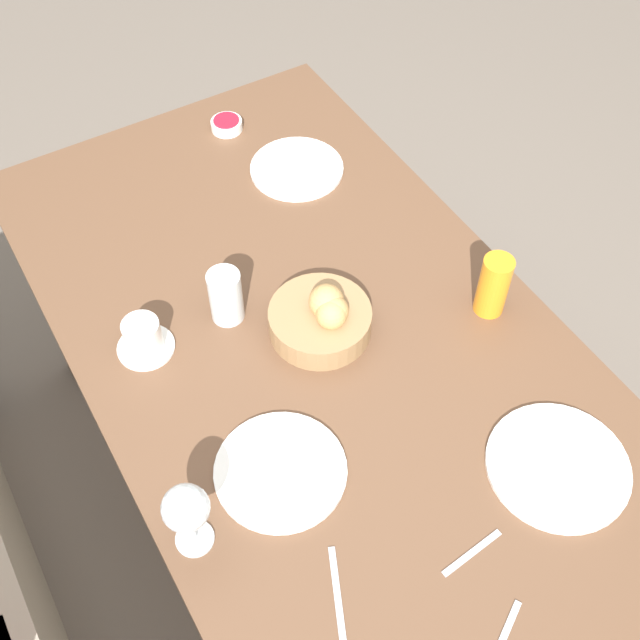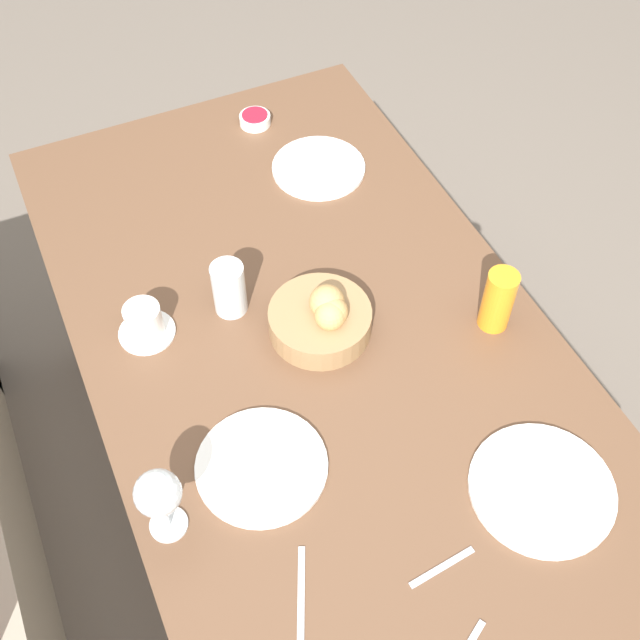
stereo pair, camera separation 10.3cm
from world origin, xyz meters
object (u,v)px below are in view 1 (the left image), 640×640
object	(u,v)px
juice_glass	(493,285)
jam_bowl_berry	(227,125)
water_tumbler	(226,296)
wine_glass	(186,510)
knife_silver	(338,597)
spoon_coffee	(472,553)
bread_basket	(322,318)
coffee_cup	(143,338)
plate_far_center	(280,471)
plate_near_left	(558,466)
plate_near_right	(297,169)

from	to	relation	value
juice_glass	jam_bowl_berry	xyz separation A→B (m)	(0.77, 0.20, -0.06)
water_tumbler	wine_glass	world-z (taller)	wine_glass
knife_silver	spoon_coffee	distance (m)	0.23
bread_basket	coffee_cup	size ratio (longest dim) A/B	1.80
plate_far_center	spoon_coffee	distance (m)	0.34
plate_near_left	wine_glass	bearing A→B (deg)	71.17
bread_basket	juice_glass	distance (m)	0.34
bread_basket	water_tumbler	bearing A→B (deg)	47.95
bread_basket	coffee_cup	xyz separation A→B (m)	(0.14, 0.31, -0.01)
bread_basket	knife_silver	bearing A→B (deg)	151.70
bread_basket	jam_bowl_berry	xyz separation A→B (m)	(0.65, -0.12, -0.03)
juice_glass	water_tumbler	size ratio (longest dim) A/B	1.17
knife_silver	plate_near_right	bearing A→B (deg)	-26.10
water_tumbler	knife_silver	world-z (taller)	water_tumbler
water_tumbler	spoon_coffee	distance (m)	0.65
plate_near_left	spoon_coffee	distance (m)	0.23
bread_basket	plate_near_left	distance (m)	0.51
coffee_cup	bread_basket	bearing A→B (deg)	-113.36
water_tumbler	coffee_cup	bearing A→B (deg)	87.31
coffee_cup	plate_near_left	bearing A→B (deg)	-139.68
coffee_cup	plate_far_center	bearing A→B (deg)	-165.51
wine_glass	knife_silver	xyz separation A→B (m)	(-0.20, -0.15, -0.11)
plate_near_right	coffee_cup	world-z (taller)	coffee_cup
plate_far_center	water_tumbler	distance (m)	0.37
wine_glass	knife_silver	size ratio (longest dim) A/B	1.02
plate_near_right	jam_bowl_berry	bearing A→B (deg)	18.36
coffee_cup	knife_silver	size ratio (longest dim) A/B	0.73
plate_far_center	coffee_cup	bearing A→B (deg)	14.49
jam_bowl_berry	wine_glass	bearing A→B (deg)	150.45
coffee_cup	plate_near_right	bearing A→B (deg)	-59.62
water_tumbler	jam_bowl_berry	size ratio (longest dim) A/B	1.55
plate_near_right	spoon_coffee	size ratio (longest dim) A/B	1.77
plate_near_left	juice_glass	world-z (taller)	juice_glass
juice_glass	coffee_cup	xyz separation A→B (m)	(0.26, 0.63, -0.04)
plate_near_left	coffee_cup	world-z (taller)	coffee_cup
jam_bowl_berry	knife_silver	bearing A→B (deg)	161.76
plate_near_left	bread_basket	bearing A→B (deg)	22.82
wine_glass	plate_near_left	bearing A→B (deg)	-108.83
spoon_coffee	knife_silver	bearing A→B (deg)	77.27
plate_far_center	water_tumbler	world-z (taller)	water_tumbler
plate_near_left	water_tumbler	size ratio (longest dim) A/B	2.12
bread_basket	juice_glass	size ratio (longest dim) A/B	1.46
water_tumbler	wine_glass	size ratio (longest dim) A/B	0.75
plate_near_right	spoon_coffee	distance (m)	0.97
spoon_coffee	coffee_cup	bearing A→B (deg)	24.02
bread_basket	coffee_cup	world-z (taller)	bread_basket
bread_basket	plate_near_right	xyz separation A→B (m)	(0.43, -0.19, -0.03)
plate_near_left	wine_glass	xyz separation A→B (m)	(0.20, 0.59, 0.11)
juice_glass	plate_near_left	bearing A→B (deg)	161.08
plate_near_right	juice_glass	world-z (taller)	juice_glass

